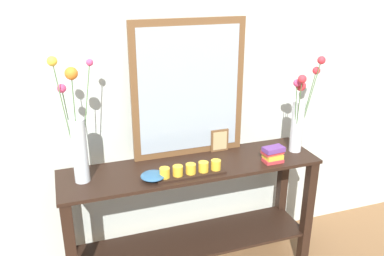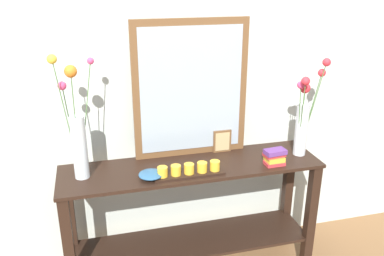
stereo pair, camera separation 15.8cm
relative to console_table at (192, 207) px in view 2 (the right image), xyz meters
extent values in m
cube|color=beige|center=(0.00, 0.31, 0.87)|extent=(6.40, 0.08, 2.70)
cube|color=black|center=(0.00, 0.00, 0.27)|extent=(1.51, 0.39, 0.02)
cube|color=black|center=(0.00, 0.00, -0.24)|extent=(1.45, 0.35, 0.02)
cube|color=black|center=(0.72, -0.15, -0.11)|extent=(0.06, 0.06, 0.74)
cube|color=black|center=(-0.72, 0.15, -0.11)|extent=(0.06, 0.06, 0.74)
cube|color=black|center=(0.72, 0.15, -0.11)|extent=(0.06, 0.06, 0.74)
cube|color=brown|center=(0.04, 0.16, 0.69)|extent=(0.68, 0.03, 0.81)
cube|color=#9EADB7|center=(0.04, 0.15, 0.69)|extent=(0.60, 0.00, 0.73)
cylinder|color=silver|center=(-0.61, 0.01, 0.46)|extent=(0.08, 0.08, 0.35)
cylinder|color=#4C753D|center=(-0.66, -0.01, 0.62)|extent=(0.07, 0.06, 0.64)
sphere|color=yellow|center=(-0.69, -0.03, 0.94)|extent=(0.05, 0.05, 0.05)
cylinder|color=#4C753D|center=(-0.62, -0.01, 0.59)|extent=(0.01, 0.05, 0.58)
sphere|color=orange|center=(-0.61, -0.03, 0.88)|extent=(0.06, 0.06, 0.06)
cylinder|color=#4C753D|center=(-0.57, 0.05, 0.60)|extent=(0.11, 0.08, 0.60)
sphere|color=#EA4275|center=(-0.52, 0.09, 0.90)|extent=(0.04, 0.04, 0.04)
cylinder|color=#4C753D|center=(-0.64, 0.02, 0.55)|extent=(0.05, 0.01, 0.49)
sphere|color=#EA4275|center=(-0.67, 0.02, 0.80)|extent=(0.04, 0.04, 0.04)
cylinder|color=silver|center=(0.68, -0.01, 0.45)|extent=(0.07, 0.07, 0.32)
cylinder|color=#4C753D|center=(0.73, -0.01, 0.54)|extent=(0.09, 0.01, 0.48)
sphere|color=red|center=(0.77, -0.01, 0.79)|extent=(0.05, 0.05, 0.05)
cylinder|color=#4C753D|center=(0.64, -0.03, 0.52)|extent=(0.04, 0.03, 0.43)
sphere|color=#EA4275|center=(0.63, -0.04, 0.73)|extent=(0.04, 0.04, 0.04)
cylinder|color=#4C753D|center=(0.65, -0.05, 0.53)|extent=(0.05, 0.08, 0.46)
sphere|color=red|center=(0.62, -0.09, 0.77)|extent=(0.05, 0.05, 0.05)
cylinder|color=#4C753D|center=(0.68, -0.01, 0.50)|extent=(0.02, 0.02, 0.40)
sphere|color=red|center=(0.67, -0.02, 0.70)|extent=(0.06, 0.06, 0.06)
cylinder|color=#4C753D|center=(0.72, -0.03, 0.58)|extent=(0.09, 0.06, 0.55)
sphere|color=red|center=(0.76, -0.06, 0.86)|extent=(0.05, 0.05, 0.05)
cube|color=black|center=(-0.05, -0.11, 0.29)|extent=(0.39, 0.09, 0.01)
cylinder|color=gold|center=(-0.19, -0.11, 0.32)|extent=(0.06, 0.06, 0.05)
cylinder|color=gold|center=(-0.12, -0.11, 0.32)|extent=(0.06, 0.06, 0.05)
cylinder|color=gold|center=(-0.05, -0.11, 0.32)|extent=(0.06, 0.06, 0.05)
cylinder|color=gold|center=(0.03, -0.11, 0.32)|extent=(0.06, 0.06, 0.05)
cylinder|color=gold|center=(0.10, -0.11, 0.32)|extent=(0.06, 0.06, 0.05)
cube|color=brown|center=(0.23, 0.14, 0.35)|extent=(0.11, 0.01, 0.14)
cube|color=tan|center=(0.23, 0.13, 0.35)|extent=(0.09, 0.00, 0.12)
cylinder|color=#2D5B84|center=(-0.25, -0.10, 0.29)|extent=(0.05, 0.05, 0.01)
ellipsoid|color=#2D5B84|center=(-0.25, -0.10, 0.31)|extent=(0.13, 0.13, 0.03)
cube|color=#C63338|center=(0.46, -0.11, 0.29)|extent=(0.11, 0.07, 0.02)
cube|color=gold|center=(0.47, -0.10, 0.32)|extent=(0.10, 0.08, 0.03)
cube|color=#C63338|center=(0.47, -0.10, 0.34)|extent=(0.13, 0.08, 0.02)
cube|color=#663884|center=(0.46, -0.11, 0.36)|extent=(0.13, 0.08, 0.03)
camera|label=1|loc=(-0.68, -1.98, 1.32)|focal=37.65mm
camera|label=2|loc=(-0.53, -2.03, 1.32)|focal=37.65mm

